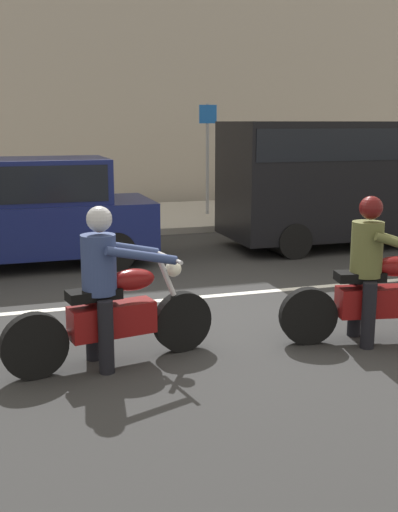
{
  "coord_description": "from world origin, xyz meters",
  "views": [
    {
      "loc": [
        -2.69,
        -7.05,
        2.38
      ],
      "look_at": [
        -0.6,
        -0.46,
        0.9
      ],
      "focal_mm": 43.78,
      "sensor_mm": 36.0,
      "label": 1
    }
  ],
  "objects_px": {
    "motorcycle_with_rider_olive": "(374,283)",
    "street_sign_post": "(208,148)",
    "motorcycle_with_rider_denim_blue": "(110,301)",
    "parked_hatchback_navy": "(35,211)",
    "parked_van_black": "(341,175)"
  },
  "relations": [
    {
      "from": "motorcycle_with_rider_olive",
      "to": "street_sign_post",
      "type": "height_order",
      "value": "street_sign_post"
    },
    {
      "from": "motorcycle_with_rider_olive",
      "to": "motorcycle_with_rider_denim_blue",
      "type": "height_order",
      "value": "motorcycle_with_rider_olive"
    },
    {
      "from": "parked_hatchback_navy",
      "to": "street_sign_post",
      "type": "bearing_deg",
      "value": 42.63
    },
    {
      "from": "motorcycle_with_rider_denim_blue",
      "to": "parked_van_black",
      "type": "height_order",
      "value": "parked_van_black"
    },
    {
      "from": "motorcycle_with_rider_denim_blue",
      "to": "motorcycle_with_rider_olive",
      "type": "bearing_deg",
      "value": -4.23
    },
    {
      "from": "motorcycle_with_rider_olive",
      "to": "parked_hatchback_navy",
      "type": "relative_size",
      "value": 0.54
    },
    {
      "from": "parked_hatchback_navy",
      "to": "street_sign_post",
      "type": "xyz_separation_m",
      "value": [
        4.37,
        4.03,
        0.82
      ]
    },
    {
      "from": "motorcycle_with_rider_denim_blue",
      "to": "street_sign_post",
      "type": "height_order",
      "value": "street_sign_post"
    },
    {
      "from": "motorcycle_with_rider_olive",
      "to": "parked_van_black",
      "type": "xyz_separation_m",
      "value": [
        2.48,
        5.03,
        0.72
      ]
    },
    {
      "from": "street_sign_post",
      "to": "motorcycle_with_rider_olive",
      "type": "bearing_deg",
      "value": -96.81
    },
    {
      "from": "motorcycle_with_rider_denim_blue",
      "to": "parked_hatchback_navy",
      "type": "relative_size",
      "value": 0.56
    },
    {
      "from": "motorcycle_with_rider_denim_blue",
      "to": "parked_hatchback_navy",
      "type": "distance_m",
      "value": 4.8
    },
    {
      "from": "parked_hatchback_navy",
      "to": "street_sign_post",
      "type": "relative_size",
      "value": 1.45
    },
    {
      "from": "parked_hatchback_navy",
      "to": "motorcycle_with_rider_denim_blue",
      "type": "bearing_deg",
      "value": -84.73
    },
    {
      "from": "motorcycle_with_rider_denim_blue",
      "to": "street_sign_post",
      "type": "xyz_separation_m",
      "value": [
        3.93,
        8.8,
        1.1
      ]
    }
  ]
}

